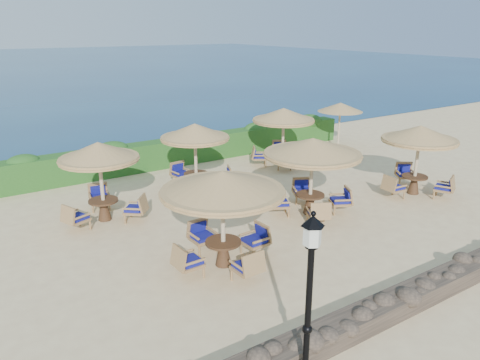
% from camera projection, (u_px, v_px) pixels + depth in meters
% --- Properties ---
extents(ground, '(120.00, 120.00, 0.00)m').
position_uv_depth(ground, '(281.00, 211.00, 16.29)').
color(ground, beige).
rests_on(ground, ground).
extents(sea, '(160.00, 160.00, 0.00)m').
position_uv_depth(sea, '(0.00, 67.00, 71.84)').
color(sea, navy).
rests_on(sea, ground).
extents(hedge, '(18.00, 0.90, 1.20)m').
position_uv_depth(hedge, '(186.00, 150.00, 21.81)').
color(hedge, '#1D4B18').
rests_on(hedge, ground).
extents(stone_wall, '(15.00, 0.65, 0.44)m').
position_uv_depth(stone_wall, '(440.00, 283.00, 11.30)').
color(stone_wall, brown).
rests_on(stone_wall, ground).
extents(lamp_post, '(0.44, 0.44, 3.31)m').
position_uv_depth(lamp_post, '(308.00, 311.00, 7.90)').
color(lamp_post, black).
rests_on(lamp_post, ground).
extents(extra_parasol, '(2.30, 2.30, 2.41)m').
position_uv_depth(extra_parasol, '(340.00, 107.00, 23.79)').
color(extra_parasol, '#CEB891').
rests_on(extra_parasol, ground).
extents(cafe_set_0, '(3.27, 3.27, 2.65)m').
position_uv_depth(cafe_set_0, '(223.00, 198.00, 12.01)').
color(cafe_set_0, '#CEB891').
rests_on(cafe_set_0, ground).
extents(cafe_set_1, '(3.28, 3.28, 2.65)m').
position_uv_depth(cafe_set_1, '(312.00, 159.00, 15.45)').
color(cafe_set_1, '#CEB891').
rests_on(cafe_set_1, ground).
extents(cafe_set_2, '(2.81, 2.81, 2.65)m').
position_uv_depth(cafe_set_2, '(419.00, 145.00, 17.36)').
color(cafe_set_2, '#CEB891').
rests_on(cafe_set_2, ground).
extents(cafe_set_3, '(2.74, 2.72, 2.65)m').
position_uv_depth(cafe_set_3, '(100.00, 166.00, 14.96)').
color(cafe_set_3, '#CEB891').
rests_on(cafe_set_3, ground).
extents(cafe_set_4, '(2.75, 2.75, 2.65)m').
position_uv_depth(cafe_set_4, '(195.00, 144.00, 17.71)').
color(cafe_set_4, '#CEB891').
rests_on(cafe_set_4, ground).
extents(cafe_set_5, '(2.80, 2.80, 2.65)m').
position_uv_depth(cafe_set_5, '(283.00, 126.00, 20.99)').
color(cafe_set_5, '#CEB891').
rests_on(cafe_set_5, ground).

